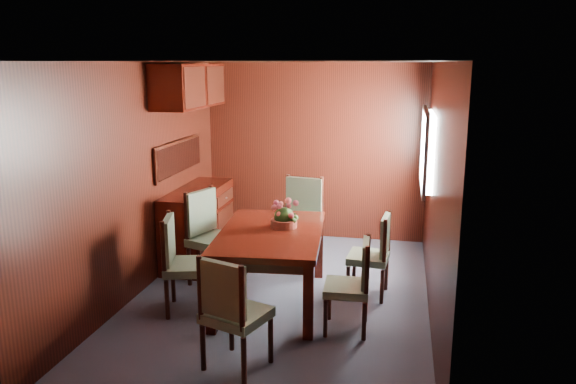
% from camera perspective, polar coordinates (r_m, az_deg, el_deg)
% --- Properties ---
extents(ground, '(4.50, 4.50, 0.00)m').
position_cam_1_polar(ground, '(5.92, -0.82, -10.85)').
color(ground, '#3F4456').
rests_on(ground, ground).
extents(room_shell, '(3.06, 4.52, 2.41)m').
position_cam_1_polar(room_shell, '(5.81, -1.17, 5.47)').
color(room_shell, black).
rests_on(room_shell, ground).
extents(sideboard, '(0.48, 1.40, 0.90)m').
position_cam_1_polar(sideboard, '(7.01, -9.09, -3.26)').
color(sideboard, black).
rests_on(sideboard, ground).
extents(dining_table, '(1.14, 1.69, 0.76)m').
position_cam_1_polar(dining_table, '(5.64, -1.73, -5.01)').
color(dining_table, black).
rests_on(dining_table, ground).
extents(chair_left_near, '(0.54, 0.56, 0.97)m').
position_cam_1_polar(chair_left_near, '(5.58, -10.86, -6.63)').
color(chair_left_near, black).
rests_on(chair_left_near, ground).
extents(chair_left_far, '(0.61, 0.63, 1.05)m').
position_cam_1_polar(chair_left_far, '(6.25, -7.97, -3.97)').
color(chair_left_far, black).
rests_on(chair_left_far, ground).
extents(chair_right_near, '(0.41, 0.43, 0.87)m').
position_cam_1_polar(chair_right_near, '(5.14, 6.74, -8.90)').
color(chair_right_near, black).
rests_on(chair_right_near, ground).
extents(chair_right_far, '(0.44, 0.46, 0.89)m').
position_cam_1_polar(chair_right_far, '(5.91, 8.84, -5.91)').
color(chair_right_far, black).
rests_on(chair_right_far, ground).
extents(chair_head, '(0.57, 0.56, 0.96)m').
position_cam_1_polar(chair_head, '(4.47, -5.83, -11.65)').
color(chair_head, black).
rests_on(chair_head, ground).
extents(chair_foot, '(0.57, 0.55, 1.05)m').
position_cam_1_polar(chair_foot, '(6.83, 1.32, -2.39)').
color(chair_foot, black).
rests_on(chair_foot, ground).
extents(flower_centerpiece, '(0.29, 0.29, 0.29)m').
position_cam_1_polar(flower_centerpiece, '(5.70, -0.41, -2.24)').
color(flower_centerpiece, '#A64832').
rests_on(flower_centerpiece, dining_table).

